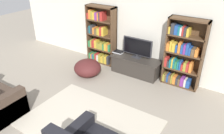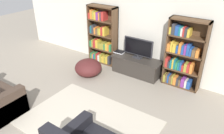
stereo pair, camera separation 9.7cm
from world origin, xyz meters
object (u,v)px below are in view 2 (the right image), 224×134
object	(u,v)px
bookshelf_right	(183,56)
beanbag_ottoman	(88,68)
tv_stand	(136,66)
laptop	(120,52)
television	(138,48)
bookshelf_left	(102,37)

from	to	relation	value
bookshelf_right	beanbag_ottoman	distance (m)	2.47
bookshelf_right	beanbag_ottoman	size ratio (longest dim) A/B	2.35
tv_stand	laptop	xyz separation A→B (m)	(-0.59, 0.08, 0.25)
tv_stand	bookshelf_right	bearing A→B (deg)	6.30
bookshelf_right	laptop	world-z (taller)	bookshelf_right
television	tv_stand	bearing A→B (deg)	-90.00
bookshelf_left	tv_stand	xyz separation A→B (m)	(1.24, -0.13, -0.55)
bookshelf_right	tv_stand	size ratio (longest dim) A/B	1.25
bookshelf_left	bookshelf_right	distance (m)	2.41
bookshelf_left	bookshelf_right	world-z (taller)	same
bookshelf_left	tv_stand	distance (m)	1.36
tv_stand	beanbag_ottoman	bearing A→B (deg)	-143.36
beanbag_ottoman	television	bearing A→B (deg)	38.11
bookshelf_right	television	size ratio (longest dim) A/B	2.07
bookshelf_left	tv_stand	bearing A→B (deg)	-5.89
tv_stand	bookshelf_left	bearing A→B (deg)	174.11
bookshelf_left	tv_stand	size ratio (longest dim) A/B	1.25
bookshelf_right	laptop	bearing A→B (deg)	-178.30
beanbag_ottoman	bookshelf_left	bearing A→B (deg)	101.56
television	bookshelf_right	bearing A→B (deg)	4.21
laptop	beanbag_ottoman	world-z (taller)	laptop
laptop	bookshelf_left	bearing A→B (deg)	175.48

